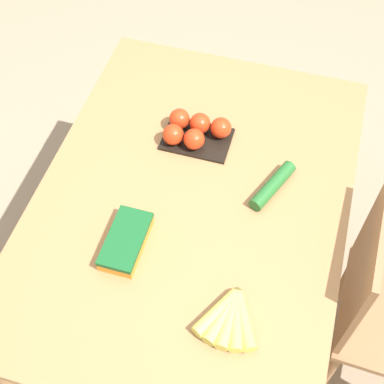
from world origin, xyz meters
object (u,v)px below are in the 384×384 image
Objects in this scene: tomato_pack at (194,130)px; carrot_bag at (126,240)px; banana_bunch at (230,318)px; cucumber_near at (273,186)px; chair at (384,307)px.

tomato_pack reaches higher than carrot_bag.
tomato_pack reaches higher than banana_bunch.
cucumber_near is at bearing 64.97° from tomato_pack.
carrot_bag is (-0.14, -0.34, 0.01)m from banana_bunch.
chair is at bearing 71.34° from cucumber_near.
tomato_pack is 1.13× the size of cucumber_near.
tomato_pack is at bearing 170.48° from carrot_bag.
carrot_bag is 1.01× the size of cucumber_near.
banana_bunch is 0.64m from tomato_pack.
cucumber_near is (0.14, 0.29, -0.02)m from tomato_pack.
tomato_pack is (-0.28, -0.73, 0.33)m from chair.
chair is 0.88m from carrot_bag.
carrot_bag reaches higher than banana_bunch.
banana_bunch is 0.89× the size of carrot_bag.
chair is 4.54× the size of carrot_bag.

